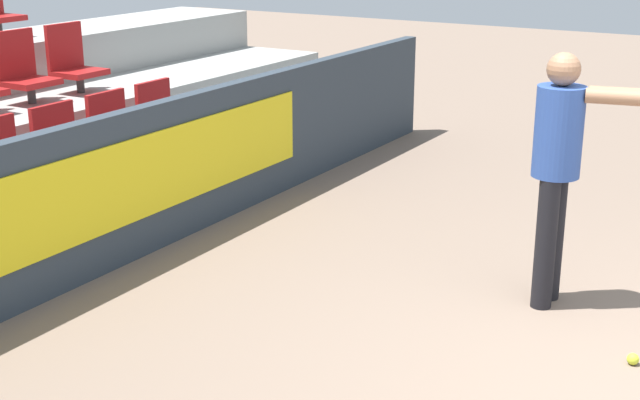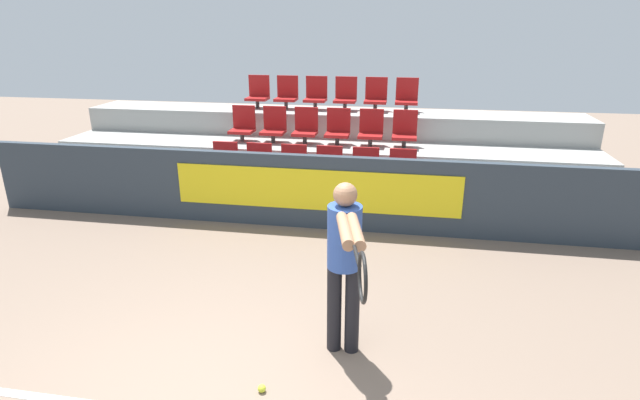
% 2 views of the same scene
% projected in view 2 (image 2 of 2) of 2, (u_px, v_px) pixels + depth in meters
% --- Properties ---
extents(barrier_wall, '(9.63, 0.14, 1.08)m').
position_uv_depth(barrier_wall, '(302.00, 191.00, 7.14)').
color(barrier_wall, '#2D3842').
rests_on(barrier_wall, ground).
extents(bleacher_tier_front, '(9.23, 1.00, 0.42)m').
position_uv_depth(bleacher_tier_front, '(309.00, 199.00, 7.79)').
color(bleacher_tier_front, '#9E9E99').
rests_on(bleacher_tier_front, ground).
extents(bleacher_tier_middle, '(9.23, 1.00, 0.84)m').
position_uv_depth(bleacher_tier_middle, '(320.00, 169.00, 8.65)').
color(bleacher_tier_middle, '#9E9E99').
rests_on(bleacher_tier_middle, ground).
extents(bleacher_tier_back, '(9.23, 1.00, 1.27)m').
position_uv_depth(bleacher_tier_back, '(329.00, 144.00, 9.51)').
color(bleacher_tier_back, '#9E9E99').
rests_on(bleacher_tier_back, ground).
extents(stadium_chair_0, '(0.40, 0.36, 0.61)m').
position_uv_depth(stadium_chair_0, '(224.00, 163.00, 7.97)').
color(stadium_chair_0, '#333333').
rests_on(stadium_chair_0, bleacher_tier_front).
extents(stadium_chair_1, '(0.40, 0.36, 0.61)m').
position_uv_depth(stadium_chair_1, '(258.00, 165.00, 7.88)').
color(stadium_chair_1, '#333333').
rests_on(stadium_chair_1, bleacher_tier_front).
extents(stadium_chair_2, '(0.40, 0.36, 0.61)m').
position_uv_depth(stadium_chair_2, '(293.00, 166.00, 7.78)').
color(stadium_chair_2, '#333333').
rests_on(stadium_chair_2, bleacher_tier_front).
extents(stadium_chair_3, '(0.40, 0.36, 0.61)m').
position_uv_depth(stadium_chair_3, '(329.00, 168.00, 7.69)').
color(stadium_chair_3, '#333333').
rests_on(stadium_chair_3, bleacher_tier_front).
extents(stadium_chair_4, '(0.40, 0.36, 0.61)m').
position_uv_depth(stadium_chair_4, '(365.00, 170.00, 7.60)').
color(stadium_chair_4, '#333333').
rests_on(stadium_chair_4, bleacher_tier_front).
extents(stadium_chair_5, '(0.40, 0.36, 0.61)m').
position_uv_depth(stadium_chair_5, '(402.00, 172.00, 7.51)').
color(stadium_chair_5, '#333333').
rests_on(stadium_chair_5, bleacher_tier_front).
extents(stadium_chair_6, '(0.40, 0.36, 0.61)m').
position_uv_depth(stadium_chair_6, '(243.00, 125.00, 8.76)').
color(stadium_chair_6, '#333333').
rests_on(stadium_chair_6, bleacher_tier_middle).
extents(stadium_chair_7, '(0.40, 0.36, 0.61)m').
position_uv_depth(stadium_chair_7, '(274.00, 126.00, 8.67)').
color(stadium_chair_7, '#333333').
rests_on(stadium_chair_7, bleacher_tier_middle).
extents(stadium_chair_8, '(0.40, 0.36, 0.61)m').
position_uv_depth(stadium_chair_8, '(306.00, 127.00, 8.57)').
color(stadium_chair_8, '#333333').
rests_on(stadium_chair_8, bleacher_tier_middle).
extents(stadium_chair_9, '(0.40, 0.36, 0.61)m').
position_uv_depth(stadium_chair_9, '(338.00, 128.00, 8.48)').
color(stadium_chair_9, '#333333').
rests_on(stadium_chair_9, bleacher_tier_middle).
extents(stadium_chair_10, '(0.40, 0.36, 0.61)m').
position_uv_depth(stadium_chair_10, '(371.00, 129.00, 8.39)').
color(stadium_chair_10, '#333333').
rests_on(stadium_chair_10, bleacher_tier_middle).
extents(stadium_chair_11, '(0.40, 0.36, 0.61)m').
position_uv_depth(stadium_chair_11, '(405.00, 131.00, 8.30)').
color(stadium_chair_11, '#333333').
rests_on(stadium_chair_11, bleacher_tier_middle).
extents(stadium_chair_12, '(0.40, 0.36, 0.61)m').
position_uv_depth(stadium_chair_12, '(258.00, 93.00, 9.55)').
color(stadium_chair_12, '#333333').
rests_on(stadium_chair_12, bleacher_tier_back).
extents(stadium_chair_13, '(0.40, 0.36, 0.61)m').
position_uv_depth(stadium_chair_13, '(287.00, 94.00, 9.45)').
color(stadium_chair_13, '#333333').
rests_on(stadium_chair_13, bleacher_tier_back).
extents(stadium_chair_14, '(0.40, 0.36, 0.61)m').
position_uv_depth(stadium_chair_14, '(316.00, 94.00, 9.36)').
color(stadium_chair_14, '#333333').
rests_on(stadium_chair_14, bleacher_tier_back).
extents(stadium_chair_15, '(0.40, 0.36, 0.61)m').
position_uv_depth(stadium_chair_15, '(346.00, 95.00, 9.27)').
color(stadium_chair_15, '#333333').
rests_on(stadium_chair_15, bleacher_tier_back).
extents(stadium_chair_16, '(0.40, 0.36, 0.61)m').
position_uv_depth(stadium_chair_16, '(376.00, 96.00, 9.18)').
color(stadium_chair_16, '#333333').
rests_on(stadium_chair_16, bleacher_tier_back).
extents(stadium_chair_17, '(0.40, 0.36, 0.61)m').
position_uv_depth(stadium_chair_17, '(407.00, 97.00, 9.09)').
color(stadium_chair_17, '#333333').
rests_on(stadium_chair_17, bleacher_tier_back).
extents(tennis_player, '(0.44, 1.43, 1.60)m').
position_uv_depth(tennis_player, '(345.00, 256.00, 4.17)').
color(tennis_player, black).
rests_on(tennis_player, ground).
extents(tennis_ball, '(0.07, 0.07, 0.07)m').
position_uv_depth(tennis_ball, '(262.00, 388.00, 4.02)').
color(tennis_ball, '#CCDB33').
rests_on(tennis_ball, ground).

